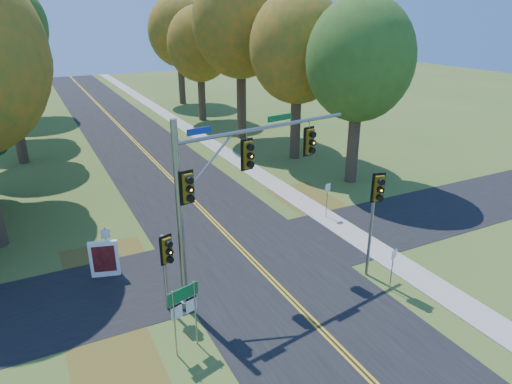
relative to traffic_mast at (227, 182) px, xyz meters
name	(u,v)px	position (x,y,z in m)	size (l,w,h in m)	color
ground	(269,277)	(2.06, 0.16, -5.13)	(160.00, 160.00, 0.00)	#436022
road_main	(269,277)	(2.06, 0.16, -5.12)	(8.00, 160.00, 0.02)	black
road_cross	(250,258)	(2.06, 2.16, -5.12)	(60.00, 6.00, 0.02)	black
centerline_left	(267,277)	(1.96, 0.16, -5.10)	(0.10, 160.00, 0.01)	gold
centerline_right	(271,276)	(2.16, 0.16, -5.10)	(0.10, 160.00, 0.01)	gold
sidewalk_east	(373,247)	(8.26, 0.16, -5.10)	(1.60, 160.00, 0.06)	#9E998E
leaf_patch_w_near	(110,270)	(-4.44, 4.16, -5.12)	(4.00, 6.00, 0.00)	brown
leaf_patch_e	(317,206)	(8.86, 6.16, -5.12)	(3.50, 8.00, 0.00)	brown
leaf_patch_w_far	(118,373)	(-5.44, -2.84, -5.12)	(3.00, 5.00, 0.00)	brown
tree_e_a	(360,60)	(13.62, 8.93, 3.40)	(7.20, 7.20, 12.73)	#38281C
tree_e_b	(298,48)	(13.02, 15.74, 3.77)	(7.60, 7.60, 13.33)	#38281C
tree_w_c	(6,62)	(-7.48, 24.63, 2.81)	(6.80, 6.80, 11.91)	#38281C
tree_e_c	(241,22)	(11.94, 23.85, 5.53)	(8.80, 8.80, 15.79)	#38281C
tree_e_d	(200,44)	(11.32, 33.03, 3.11)	(7.00, 7.00, 12.32)	#38281C
tree_w_e	(8,26)	(-6.87, 44.24, 4.94)	(8.40, 8.40, 14.97)	#38281C
tree_e_e	(179,32)	(12.53, 43.74, 4.06)	(7.80, 7.80, 13.74)	#38281C
traffic_mast	(227,182)	(0.00, 0.00, 0.00)	(8.69, 1.99, 7.98)	gray
east_signal_pole	(376,200)	(6.20, -1.94, -1.22)	(0.58, 0.69, 5.15)	gray
ped_signal_pole	(166,256)	(-2.78, -0.29, -2.52)	(0.54, 0.64, 3.51)	#919399
route_sign_cluster	(184,305)	(-2.94, -2.77, -3.23)	(1.21, 0.40, 2.70)	gray
info_kiosk	(104,259)	(-4.66, 3.70, -4.23)	(1.30, 0.53, 1.80)	white
reg_sign_e_north	(327,194)	(8.29, 4.43, -3.61)	(0.42, 0.13, 2.21)	gray
reg_sign_e_south	(393,262)	(6.35, -3.21, -3.70)	(0.38, 0.16, 2.08)	gray
reg_sign_w	(106,241)	(-4.42, 4.16, -3.59)	(0.43, 0.07, 2.25)	gray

